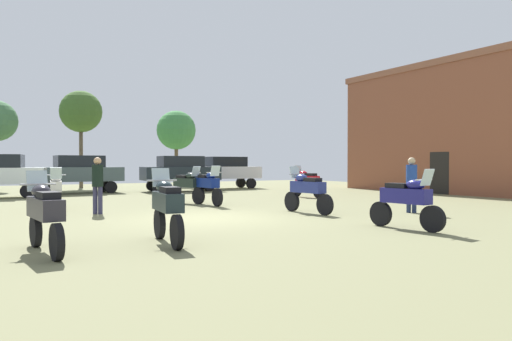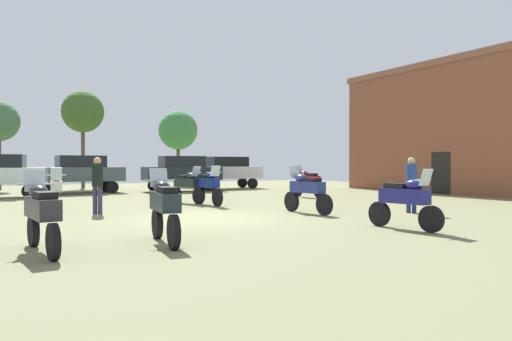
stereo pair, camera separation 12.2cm
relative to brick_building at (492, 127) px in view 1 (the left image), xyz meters
name	(u,v)px [view 1 (the left image)]	position (x,y,z in m)	size (l,w,h in m)	color
ground_plane	(207,219)	(-18.00, -3.38, -3.52)	(44.00, 52.00, 0.02)	#72724D
brick_building	(492,127)	(0.00, 0.00, 0.00)	(6.12, 16.50, 7.05)	brown
motorcycle_1	(187,185)	(-16.50, 1.91, -2.79)	(0.82, 2.03, 1.47)	black
motorcycle_2	(45,213)	(-22.70, -6.98, -2.80)	(0.62, 2.26, 1.45)	black
motorcycle_3	(307,182)	(-10.41, 2.25, -2.78)	(0.64, 2.17, 1.49)	black
motorcycle_4	(56,189)	(-21.38, 1.73, -2.80)	(0.64, 2.23, 1.45)	black
motorcycle_5	(167,207)	(-20.48, -7.07, -2.79)	(0.62, 2.11, 1.49)	black
motorcycle_6	(208,186)	(-16.11, 0.77, -2.78)	(0.62, 2.26, 1.50)	black
motorcycle_7	(307,190)	(-14.62, -3.61, -2.78)	(0.62, 2.25, 1.48)	black
motorcycle_8	(406,200)	(-14.79, -7.91, -2.80)	(0.63, 2.10, 1.46)	black
car_1	(79,171)	(-19.03, 10.79, -2.34)	(4.36, 1.94, 2.00)	black
car_2	(225,170)	(-10.12, 11.42, -2.34)	(4.33, 1.88, 2.00)	black
car_3	(181,171)	(-13.67, 9.98, -2.34)	(4.41, 2.09, 2.00)	black
person_1	(98,181)	(-20.47, -0.60, -2.47)	(0.48, 0.48, 1.77)	#32304E
person_2	(412,180)	(-11.66, -5.19, -2.47)	(0.48, 0.48, 1.77)	#1F2A4A
tree_4	(176,131)	(-10.97, 17.85, 0.50)	(2.86, 2.86, 5.47)	brown
tree_5	(81,112)	(-17.85, 16.95, 1.41)	(2.70, 2.70, 6.30)	brown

